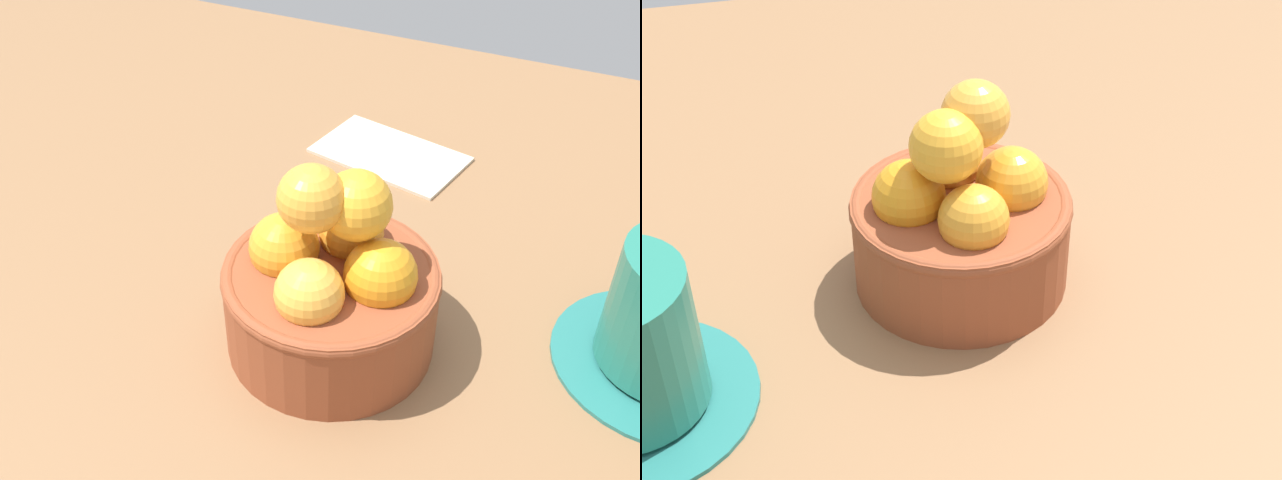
{
  "view_description": "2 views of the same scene",
  "coord_description": "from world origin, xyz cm",
  "views": [
    {
      "loc": [
        -14.14,
        33.15,
        37.47
      ],
      "look_at": [
        1.24,
        -1.08,
        7.41
      ],
      "focal_mm": 43.16,
      "sensor_mm": 36.0,
      "label": 1
    },
    {
      "loc": [
        -11.4,
        -47.67,
        40.69
      ],
      "look_at": [
        -0.6,
        -2.8,
        5.24
      ],
      "focal_mm": 54.81,
      "sensor_mm": 36.0,
      "label": 2
    }
  ],
  "objects": [
    {
      "name": "ground_plane",
      "position": [
        0.0,
        0.0,
        -1.8
      ],
      "size": [
        130.74,
        95.74,
        3.6
      ],
      "primitive_type": "cube",
      "color": "brown"
    },
    {
      "name": "folded_napkin",
      "position": [
        4.27,
        -23.17,
        0.3
      ],
      "size": [
        14.33,
        10.35,
        0.6
      ],
      "primitive_type": "cube",
      "rotation": [
        0.0,
        0.0,
        -0.21
      ],
      "color": "beige",
      "rests_on": "ground_plane"
    },
    {
      "name": "terracotta_bowl",
      "position": [
        -0.01,
        -0.03,
        4.77
      ],
      "size": [
        13.87,
        13.87,
        13.81
      ],
      "color": "brown",
      "rests_on": "ground_plane"
    }
  ]
}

